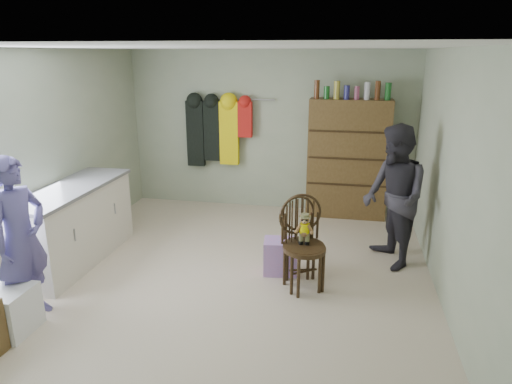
% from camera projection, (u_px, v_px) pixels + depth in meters
% --- Properties ---
extents(ground_plane, '(5.00, 5.00, 0.00)m').
position_uv_depth(ground_plane, '(231.00, 274.00, 5.25)').
color(ground_plane, beige).
rests_on(ground_plane, ground).
extents(room_walls, '(5.00, 5.00, 5.00)m').
position_uv_depth(room_walls, '(240.00, 131.00, 5.29)').
color(room_walls, '#A7B093').
rests_on(room_walls, ground).
extents(counter, '(0.64, 1.86, 0.94)m').
position_uv_depth(counter, '(74.00, 224.00, 5.48)').
color(counter, silver).
rests_on(counter, ground).
extents(plastic_tub, '(0.45, 0.43, 0.42)m').
position_uv_depth(plastic_tub, '(7.00, 311.00, 4.13)').
color(plastic_tub, white).
rests_on(plastic_tub, ground).
extents(chair_front, '(0.56, 0.56, 1.01)m').
position_uv_depth(chair_front, '(303.00, 237.00, 4.87)').
color(chair_front, '#3C2815').
rests_on(chair_front, ground).
extents(chair_far, '(0.62, 0.62, 1.00)m').
position_uv_depth(chair_far, '(302.00, 240.00, 4.84)').
color(chair_far, '#3C2815').
rests_on(chair_far, ground).
extents(striped_bag, '(0.41, 0.34, 0.40)m').
position_uv_depth(striped_bag, '(280.00, 256.00, 5.25)').
color(striped_bag, pink).
rests_on(striped_bag, ground).
extents(person_left, '(0.48, 0.64, 1.59)m').
position_uv_depth(person_left, '(20.00, 239.00, 4.21)').
color(person_left, '#554E8F').
rests_on(person_left, ground).
extents(person_right, '(0.88, 0.99, 1.69)m').
position_uv_depth(person_right, '(394.00, 197.00, 5.28)').
color(person_right, '#2D2B33').
rests_on(person_right, ground).
extents(dresser, '(1.20, 0.39, 2.07)m').
position_uv_depth(dresser, '(348.00, 158.00, 6.90)').
color(dresser, brown).
rests_on(dresser, ground).
extents(coat_rack, '(1.42, 0.12, 1.09)m').
position_uv_depth(coat_rack, '(217.00, 131.00, 7.27)').
color(coat_rack, '#99999E').
rests_on(coat_rack, ground).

